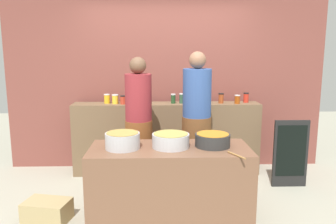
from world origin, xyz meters
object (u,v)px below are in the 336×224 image
Objects in this scene: preserve_jar_8 at (204,100)px; cooking_pot_left at (123,141)px; preserve_jar_2 at (123,100)px; preserve_jar_3 at (142,98)px; cooking_pot_center at (171,140)px; preserve_jar_5 at (182,98)px; cooking_pot_right at (213,140)px; preserve_jar_11 at (246,98)px; cook_with_tongs at (139,132)px; wooden_spoon at (236,155)px; preserve_jar_1 at (115,99)px; chalkboard_sign at (291,153)px; preserve_jar_9 at (221,98)px; preserve_jar_10 at (237,99)px; preserve_jar_6 at (188,99)px; bread_crate at (47,211)px; preserve_jar_0 at (107,99)px; cook_in_cap at (196,129)px; preserve_jar_4 at (173,99)px; preserve_jar_7 at (196,99)px.

cooking_pot_left is at bearing -127.26° from preserve_jar_8.
preserve_jar_2 is 0.27m from preserve_jar_3.
preserve_jar_5 is at bearing 81.39° from cooking_pot_center.
preserve_jar_8 is 0.28× the size of cooking_pot_right.
cooking_pot_center is (-0.53, -1.34, -0.23)m from preserve_jar_8.
preserve_jar_11 is (0.95, 0.05, 0.00)m from preserve_jar_5.
preserve_jar_11 is 1.86m from cooking_pot_center.
cooking_pot_left is at bearing -138.86° from preserve_jar_11.
wooden_spoon is at bearing -44.81° from cook_with_tongs.
chalkboard_sign is (2.36, -0.58, -0.65)m from preserve_jar_1.
preserve_jar_1 is 0.36× the size of cooking_pot_right.
preserve_jar_10 is at bearing -10.86° from preserve_jar_9.
preserve_jar_8 is (0.23, -0.00, -0.01)m from preserve_jar_6.
preserve_jar_5 is 2.33m from bread_crate.
preserve_jar_0 is 1.08× the size of preserve_jar_2.
preserve_jar_9 is (1.15, -0.03, -0.00)m from preserve_jar_3.
cooking_pot_center is 0.79m from cook_in_cap.
preserve_jar_5 is (0.84, 0.06, 0.01)m from preserve_jar_2.
preserve_jar_8 is (0.90, -0.06, -0.02)m from preserve_jar_3.
preserve_jar_6 reaches higher than chalkboard_sign.
cooking_pot_left is at bearing -176.85° from cooking_pot_center.
cooking_pot_left is at bearing -100.70° from cook_with_tongs.
cooking_pot_right is at bearing -38.35° from cook_with_tongs.
preserve_jar_11 is (0.86, 0.09, 0.01)m from preserve_jar_6.
preserve_jar_5 is at bearing 3.29° from preserve_jar_4.
preserve_jar_3 reaches higher than preserve_jar_2.
preserve_jar_7 is 0.78m from cook_in_cap.
cook_with_tongs is (-1.54, -0.76, -0.33)m from preserve_jar_11.
preserve_jar_5 is at bearing -1.42° from preserve_jar_3.
preserve_jar_4 is at bearing 56.78° from cook_with_tongs.
cooking_pot_right is at bearing -93.71° from preserve_jar_8.
chalkboard_sign is (1.53, -0.59, -0.65)m from preserve_jar_4.
preserve_jar_5 reaches higher than preserve_jar_6.
chalkboard_sign is (0.45, -0.65, -0.66)m from preserve_jar_11.
cooking_pot_right reaches higher than bread_crate.
preserve_jar_7 reaches higher than cooking_pot_right.
preserve_jar_2 is at bearing -178.72° from preserve_jar_6.
cook_with_tongs is (0.49, -0.73, -0.32)m from preserve_jar_0.
preserve_jar_6 is (1.17, -0.06, -0.01)m from preserve_jar_0.
cooking_pot_right is at bearing -89.09° from preserve_jar_7.
cooking_pot_center is at bearing 3.15° from cooking_pot_left.
preserve_jar_7 is 0.14m from preserve_jar_8.
preserve_jar_5 reaches higher than preserve_jar_10.
preserve_jar_11 is 0.39× the size of cooking_pot_right.
preserve_jar_0 is at bearing 179.05° from preserve_jar_3.
preserve_jar_3 is 1.07× the size of preserve_jar_4.
chalkboard_sign reaches higher than wooden_spoon.
preserve_jar_11 is 1.86m from wooden_spoon.
preserve_jar_6 is 1.15× the size of preserve_jar_8.
preserve_jar_1 is 1.28m from preserve_jar_8.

